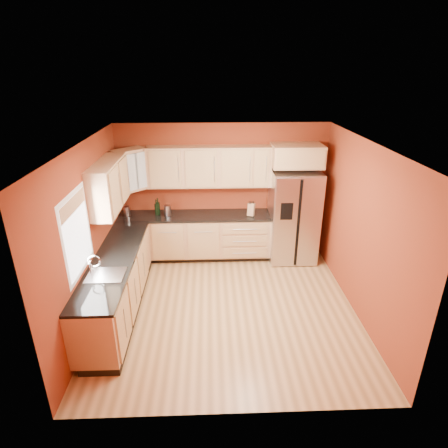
{
  "coord_description": "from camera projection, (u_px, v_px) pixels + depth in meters",
  "views": [
    {
      "loc": [
        -0.25,
        -4.99,
        3.58
      ],
      "look_at": [
        -0.01,
        0.9,
        1.06
      ],
      "focal_mm": 30.0,
      "sensor_mm": 36.0,
      "label": 1
    }
  ],
  "objects": [
    {
      "name": "sink_faucet",
      "position": [
        104.0,
        266.0,
        5.06
      ],
      "size": [
        0.5,
        0.42,
        0.3
      ],
      "primitive_type": null,
      "color": "silver",
      "rests_on": "countertop_left"
    },
    {
      "name": "soap_dispenser",
      "position": [
        250.0,
        209.0,
        7.17
      ],
      "size": [
        0.08,
        0.08,
        0.21
      ],
      "primitive_type": "cylinder",
      "rotation": [
        0.0,
        0.0,
        0.08
      ],
      "color": "white",
      "rests_on": "countertop_back"
    },
    {
      "name": "wine_bottle_b",
      "position": [
        156.0,
        207.0,
        7.12
      ],
      "size": [
        0.09,
        0.09,
        0.3
      ],
      "primitive_type": null,
      "rotation": [
        0.0,
        0.0,
        0.39
      ],
      "color": "black",
      "rests_on": "countertop_back"
    },
    {
      "name": "wall_right",
      "position": [
        361.0,
        231.0,
        5.56
      ],
      "size": [
        0.04,
        4.0,
        2.6
      ],
      "primitive_type": "cube",
      "color": "maroon",
      "rests_on": "floor"
    },
    {
      "name": "floor",
      "position": [
        227.0,
        306.0,
        6.0
      ],
      "size": [
        4.0,
        4.0,
        0.0
      ],
      "primitive_type": "plane",
      "color": "#9B6B3C",
      "rests_on": "ground"
    },
    {
      "name": "upper_cabinets_left",
      "position": [
        109.0,
        185.0,
        5.88
      ],
      "size": [
        0.33,
        1.35,
        0.75
      ],
      "primitive_type": "cube",
      "color": "#AC7C53",
      "rests_on": "wall_left"
    },
    {
      "name": "knife_block",
      "position": [
        251.0,
        210.0,
        7.1
      ],
      "size": [
        0.15,
        0.15,
        0.24
      ],
      "primitive_type": "cube",
      "rotation": [
        0.0,
        0.0,
        -0.39
      ],
      "color": "#A87952",
      "rests_on": "countertop_back"
    },
    {
      "name": "corner_upper_cabinet",
      "position": [
        131.0,
        170.0,
        6.75
      ],
      "size": [
        0.67,
        0.67,
        0.75
      ],
      "primitive_type": "cube",
      "rotation": [
        0.0,
        0.0,
        0.79
      ],
      "color": "#AC7C53",
      "rests_on": "wall_back"
    },
    {
      "name": "window",
      "position": [
        77.0,
        234.0,
        4.86
      ],
      "size": [
        0.03,
        0.9,
        1.0
      ],
      "primitive_type": "cube",
      "color": "white",
      "rests_on": "wall_left"
    },
    {
      "name": "wall_left",
      "position": [
        90.0,
        235.0,
        5.41
      ],
      "size": [
        0.04,
        4.0,
        2.6
      ],
      "primitive_type": "cube",
      "color": "maroon",
      "rests_on": "floor"
    },
    {
      "name": "canister_left",
      "position": [
        127.0,
        211.0,
        7.09
      ],
      "size": [
        0.13,
        0.13,
        0.19
      ],
      "primitive_type": "cylinder",
      "rotation": [
        0.0,
        0.0,
        0.07
      ],
      "color": "#B3B2B7",
      "rests_on": "countertop_back"
    },
    {
      "name": "canister_right",
      "position": [
        167.0,
        211.0,
        7.09
      ],
      "size": [
        0.15,
        0.15,
        0.21
      ],
      "primitive_type": "cylinder",
      "rotation": [
        0.0,
        0.0,
        0.18
      ],
      "color": "#B3B2B7",
      "rests_on": "countertop_back"
    },
    {
      "name": "ceiling",
      "position": [
        228.0,
        144.0,
        4.98
      ],
      "size": [
        4.0,
        4.0,
        0.0
      ],
      "primitive_type": "plane",
      "color": "silver",
      "rests_on": "wall_back"
    },
    {
      "name": "wine_bottle_a",
      "position": [
        158.0,
        206.0,
        7.13
      ],
      "size": [
        0.09,
        0.09,
        0.33
      ],
      "primitive_type": null,
      "rotation": [
        0.0,
        0.0,
        0.3
      ],
      "color": "black",
      "rests_on": "countertop_back"
    },
    {
      "name": "over_fridge_cabinet",
      "position": [
        297.0,
        155.0,
        6.8
      ],
      "size": [
        0.92,
        0.6,
        0.4
      ],
      "primitive_type": "cube",
      "color": "#AC7C53",
      "rests_on": "wall_back"
    },
    {
      "name": "countertop_left",
      "position": [
        114.0,
        259.0,
        5.58
      ],
      "size": [
        0.62,
        2.8,
        0.04
      ],
      "primitive_type": "cube",
      "color": "black",
      "rests_on": "base_cabinets_left"
    },
    {
      "name": "upper_cabinets_back",
      "position": [
        209.0,
        167.0,
        6.96
      ],
      "size": [
        2.3,
        0.33,
        0.75
      ],
      "primitive_type": "cube",
      "color": "#AC7C53",
      "rests_on": "wall_back"
    },
    {
      "name": "countertop_back",
      "position": [
        194.0,
        216.0,
        7.18
      ],
      "size": [
        2.9,
        0.62,
        0.04
      ],
      "primitive_type": "cube",
      "color": "black",
      "rests_on": "base_cabinets_back"
    },
    {
      "name": "wall_back",
      "position": [
        222.0,
        191.0,
        7.33
      ],
      "size": [
        4.0,
        0.04,
        2.6
      ],
      "primitive_type": "cube",
      "color": "maroon",
      "rests_on": "floor"
    },
    {
      "name": "refrigerator",
      "position": [
        293.0,
        216.0,
        7.19
      ],
      "size": [
        0.9,
        0.75,
        1.78
      ],
      "primitive_type": "cube",
      "color": "#B3B2B7",
      "rests_on": "floor"
    },
    {
      "name": "base_cabinets_back",
      "position": [
        195.0,
        237.0,
        7.37
      ],
      "size": [
        2.9,
        0.6,
        0.88
      ],
      "primitive_type": "cube",
      "color": "#AC7C53",
      "rests_on": "floor"
    },
    {
      "name": "wall_front",
      "position": [
        237.0,
        318.0,
        3.65
      ],
      "size": [
        4.0,
        0.04,
        2.6
      ],
      "primitive_type": "cube",
      "color": "maroon",
      "rests_on": "floor"
    },
    {
      "name": "base_cabinets_left",
      "position": [
        117.0,
        285.0,
        5.76
      ],
      "size": [
        0.6,
        2.8,
        0.88
      ],
      "primitive_type": "cube",
      "color": "#AC7C53",
      "rests_on": "floor"
    }
  ]
}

